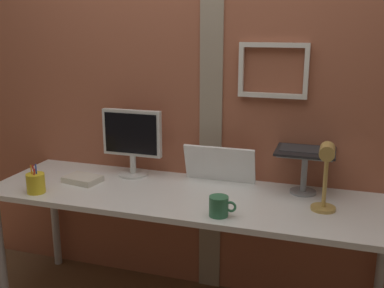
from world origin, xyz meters
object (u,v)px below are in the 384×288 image
object	(u,v)px
laptop	(307,138)
pen_cup	(36,183)
desk_lamp	(326,170)
monitor	(132,138)
whiteboard_panel	(220,164)
coffee_mug	(219,206)

from	to	relation	value
laptop	pen_cup	bearing A→B (deg)	-159.69
desk_lamp	pen_cup	xyz separation A→B (m)	(-1.48, -0.17, -0.17)
desk_lamp	monitor	bearing A→B (deg)	166.86
laptop	pen_cup	world-z (taller)	laptop
whiteboard_panel	pen_cup	world-z (taller)	whiteboard_panel
monitor	laptop	size ratio (longest dim) A/B	1.25
pen_cup	desk_lamp	bearing A→B (deg)	6.64
desk_lamp	laptop	bearing A→B (deg)	108.58
monitor	pen_cup	world-z (taller)	monitor
monitor	pen_cup	xyz separation A→B (m)	(-0.37, -0.43, -0.18)
whiteboard_panel	laptop	bearing A→B (deg)	5.02
laptop	coffee_mug	distance (m)	0.66
monitor	pen_cup	distance (m)	0.59
whiteboard_panel	desk_lamp	distance (m)	0.66
laptop	coffee_mug	size ratio (longest dim) A/B	2.42
monitor	laptop	bearing A→B (deg)	4.30
whiteboard_panel	coffee_mug	size ratio (longest dim) A/B	3.11
whiteboard_panel	coffee_mug	distance (m)	0.48
whiteboard_panel	desk_lamp	xyz separation A→B (m)	(0.58, -0.29, 0.11)
laptop	desk_lamp	xyz separation A→B (m)	(0.11, -0.33, -0.07)
desk_lamp	coffee_mug	world-z (taller)	desk_lamp
pen_cup	laptop	bearing A→B (deg)	20.31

